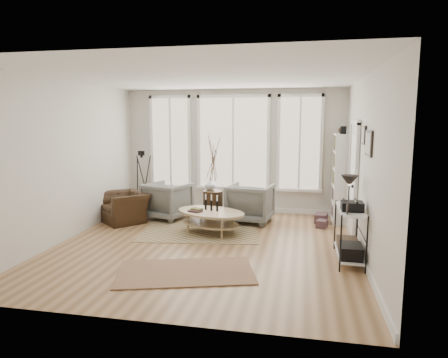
% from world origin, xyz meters
% --- Properties ---
extents(room, '(5.50, 5.54, 2.90)m').
position_xyz_m(room, '(0.02, 0.03, 1.43)').
color(room, '#A87E54').
rests_on(room, ground).
extents(bay_window, '(4.14, 0.12, 2.24)m').
position_xyz_m(bay_window, '(0.00, 2.71, 1.61)').
color(bay_window, tan).
rests_on(bay_window, ground).
extents(door, '(0.09, 1.06, 2.22)m').
position_xyz_m(door, '(2.57, 1.15, 1.12)').
color(door, silver).
rests_on(door, ground).
extents(bookcase, '(0.31, 0.85, 2.06)m').
position_xyz_m(bookcase, '(2.44, 2.23, 0.96)').
color(bookcase, white).
rests_on(bookcase, ground).
extents(low_shelf, '(0.38, 1.08, 1.30)m').
position_xyz_m(low_shelf, '(2.38, -0.30, 0.51)').
color(low_shelf, white).
rests_on(low_shelf, ground).
extents(wall_art, '(0.04, 0.88, 0.44)m').
position_xyz_m(wall_art, '(2.58, -0.27, 1.88)').
color(wall_art, black).
rests_on(wall_art, ground).
extents(rug_main, '(2.49, 2.00, 0.01)m').
position_xyz_m(rug_main, '(-0.33, 0.88, 0.01)').
color(rug_main, brown).
rests_on(rug_main, ground).
extents(rug_runner, '(2.18, 1.59, 0.01)m').
position_xyz_m(rug_runner, '(0.01, -1.29, 0.01)').
color(rug_runner, brown).
rests_on(rug_runner, ground).
extents(coffee_table, '(1.63, 1.33, 0.65)m').
position_xyz_m(coffee_table, '(-0.10, 0.73, 0.35)').
color(coffee_table, tan).
rests_on(coffee_table, ground).
extents(armchair_left, '(1.09, 1.11, 0.81)m').
position_xyz_m(armchair_left, '(-1.31, 1.72, 0.41)').
color(armchair_left, slate).
rests_on(armchair_left, ground).
extents(armchair_right, '(1.01, 1.03, 0.83)m').
position_xyz_m(armchair_right, '(0.55, 1.76, 0.42)').
color(armchair_right, slate).
rests_on(armchair_right, ground).
extents(side_table, '(0.43, 0.43, 1.82)m').
position_xyz_m(side_table, '(-0.29, 1.80, 0.87)').
color(side_table, '#321F11').
rests_on(side_table, ground).
extents(vase, '(0.27, 0.27, 0.25)m').
position_xyz_m(vase, '(-0.38, 1.91, 0.78)').
color(vase, silver).
rests_on(vase, side_table).
extents(accent_chair, '(1.30, 1.29, 0.64)m').
position_xyz_m(accent_chair, '(-2.14, 1.27, 0.32)').
color(accent_chair, '#321F11').
rests_on(accent_chair, ground).
extents(tripod_camera, '(0.52, 0.52, 1.48)m').
position_xyz_m(tripod_camera, '(-2.05, 2.08, 0.68)').
color(tripod_camera, black).
rests_on(tripod_camera, ground).
extents(book_stack_near, '(0.30, 0.35, 0.20)m').
position_xyz_m(book_stack_near, '(2.05, 1.98, 0.10)').
color(book_stack_near, brown).
rests_on(book_stack_near, ground).
extents(book_stack_far, '(0.26, 0.29, 0.16)m').
position_xyz_m(book_stack_far, '(2.05, 1.59, 0.08)').
color(book_stack_far, brown).
rests_on(book_stack_far, ground).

